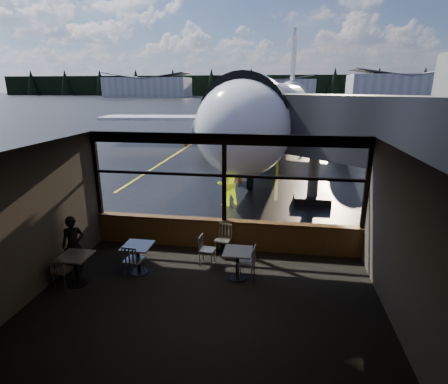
% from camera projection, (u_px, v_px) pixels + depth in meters
% --- Properties ---
extents(ground_plane, '(520.00, 520.00, 0.00)m').
position_uv_depth(ground_plane, '(276.00, 102.00, 124.34)').
color(ground_plane, black).
rests_on(ground_plane, ground).
extents(carpet_floor, '(8.00, 6.00, 0.01)m').
position_uv_depth(carpet_floor, '(204.00, 305.00, 7.90)').
color(carpet_floor, black).
rests_on(carpet_floor, ground).
extents(ceiling, '(8.00, 6.00, 0.04)m').
position_uv_depth(ceiling, '(201.00, 153.00, 6.89)').
color(ceiling, '#38332D').
rests_on(ceiling, ground).
extents(wall_left, '(0.04, 6.00, 3.50)m').
position_uv_depth(wall_left, '(32.00, 224.00, 7.99)').
color(wall_left, '#463F38').
rests_on(wall_left, ground).
extents(wall_right, '(0.04, 6.00, 3.50)m').
position_uv_depth(wall_right, '(403.00, 247.00, 6.81)').
color(wall_right, '#463F38').
rests_on(wall_right, ground).
extents(wall_back, '(8.00, 0.04, 3.50)m').
position_uv_depth(wall_back, '(154.00, 326.00, 4.56)').
color(wall_back, '#463F38').
rests_on(wall_back, ground).
extents(window_sill, '(8.00, 0.28, 0.90)m').
position_uv_depth(window_sill, '(224.00, 235.00, 10.61)').
color(window_sill, '#503218').
rests_on(window_sill, ground).
extents(window_header, '(8.00, 0.18, 0.30)m').
position_uv_depth(window_header, '(224.00, 139.00, 9.78)').
color(window_header, black).
rests_on(window_header, ground).
extents(mullion_left, '(0.12, 0.12, 2.60)m').
position_uv_depth(mullion_left, '(97.00, 174.00, 10.69)').
color(mullion_left, black).
rests_on(mullion_left, ground).
extents(mullion_centre, '(0.12, 0.12, 2.60)m').
position_uv_depth(mullion_centre, '(224.00, 179.00, 10.11)').
color(mullion_centre, black).
rests_on(mullion_centre, ground).
extents(mullion_right, '(0.12, 0.12, 2.60)m').
position_uv_depth(mullion_right, '(367.00, 184.00, 9.53)').
color(mullion_right, black).
rests_on(mullion_right, ground).
extents(window_transom, '(8.00, 0.10, 0.08)m').
position_uv_depth(window_transom, '(224.00, 176.00, 10.08)').
color(window_transom, black).
rests_on(window_transom, ground).
extents(airliner, '(34.53, 40.15, 11.42)m').
position_uv_depth(airliner, '(280.00, 75.00, 27.04)').
color(airliner, white).
rests_on(airliner, ground_plane).
extents(jet_bridge, '(9.11, 11.14, 4.86)m').
position_uv_depth(jet_bridge, '(328.00, 145.00, 14.72)').
color(jet_bridge, '#2A2A2C').
rests_on(jet_bridge, ground_plane).
extents(cafe_table_near, '(0.71, 0.71, 0.78)m').
position_uv_depth(cafe_table_near, '(238.00, 265.00, 8.93)').
color(cafe_table_near, '#A8A49B').
rests_on(cafe_table_near, carpet_floor).
extents(cafe_table_mid, '(0.73, 0.73, 0.80)m').
position_uv_depth(cafe_table_mid, '(138.00, 259.00, 9.20)').
color(cafe_table_mid, '#99948D').
rests_on(cafe_table_mid, carpet_floor).
extents(cafe_table_left, '(0.72, 0.72, 0.79)m').
position_uv_depth(cafe_table_left, '(77.00, 270.00, 8.66)').
color(cafe_table_left, gray).
rests_on(cafe_table_left, carpet_floor).
extents(chair_near_e, '(0.55, 0.55, 0.91)m').
position_uv_depth(chair_near_e, '(246.00, 262.00, 8.92)').
color(chair_near_e, '#BAB4A8').
rests_on(chair_near_e, carpet_floor).
extents(chair_near_w, '(0.51, 0.51, 0.85)m').
position_uv_depth(chair_near_w, '(207.00, 250.00, 9.65)').
color(chair_near_w, '#ABA69A').
rests_on(chair_near_w, carpet_floor).
extents(chair_near_n, '(0.58, 0.58, 0.91)m').
position_uv_depth(chair_near_n, '(223.00, 240.00, 10.22)').
color(chair_near_n, '#B6B1A5').
rests_on(chair_near_n, carpet_floor).
extents(chair_mid_s, '(0.54, 0.54, 0.92)m').
position_uv_depth(chair_mid_s, '(134.00, 260.00, 9.00)').
color(chair_mid_s, '#B9B3A7').
rests_on(chair_mid_s, carpet_floor).
extents(chair_left_s, '(0.54, 0.54, 0.86)m').
position_uv_depth(chair_left_s, '(63.00, 270.00, 8.58)').
color(chair_left_s, '#BCB6AA').
rests_on(chair_left_s, carpet_floor).
extents(passenger, '(0.67, 0.57, 1.56)m').
position_uv_depth(passenger, '(74.00, 245.00, 9.15)').
color(passenger, black).
rests_on(passenger, carpet_floor).
extents(ground_crew, '(1.15, 1.13, 1.86)m').
position_uv_depth(ground_crew, '(227.00, 183.00, 14.44)').
color(ground_crew, '#BFF219').
rests_on(ground_crew, ground_plane).
extents(cone_nose, '(0.31, 0.31, 0.43)m').
position_uv_depth(cone_nose, '(239.00, 178.00, 18.18)').
color(cone_nose, '#FF4008').
rests_on(cone_nose, ground_plane).
extents(cone_wing, '(0.39, 0.39, 0.54)m').
position_uv_depth(cone_wing, '(186.00, 142.00, 30.19)').
color(cone_wing, orange).
rests_on(cone_wing, ground_plane).
extents(hangar_left, '(45.00, 18.00, 11.00)m').
position_uv_depth(hangar_left, '(148.00, 86.00, 189.86)').
color(hangar_left, silver).
rests_on(hangar_left, ground_plane).
extents(hangar_mid, '(38.00, 15.00, 10.00)m').
position_uv_depth(hangar_mid, '(278.00, 87.00, 184.44)').
color(hangar_mid, silver).
rests_on(hangar_mid, ground_plane).
extents(hangar_right, '(50.00, 20.00, 12.00)m').
position_uv_depth(hangar_right, '(403.00, 85.00, 168.69)').
color(hangar_right, silver).
rests_on(hangar_right, ground_plane).
extents(fuel_tank_a, '(8.00, 8.00, 6.00)m').
position_uv_depth(fuel_tank_a, '(221.00, 91.00, 186.59)').
color(fuel_tank_a, silver).
rests_on(fuel_tank_a, ground_plane).
extents(fuel_tank_b, '(8.00, 8.00, 6.00)m').
position_uv_depth(fuel_tank_b, '(239.00, 91.00, 185.11)').
color(fuel_tank_b, silver).
rests_on(fuel_tank_b, ground_plane).
extents(fuel_tank_c, '(8.00, 8.00, 6.00)m').
position_uv_depth(fuel_tank_c, '(258.00, 91.00, 183.64)').
color(fuel_tank_c, silver).
rests_on(fuel_tank_c, ground_plane).
extents(treeline, '(360.00, 3.00, 12.00)m').
position_uv_depth(treeline, '(278.00, 86.00, 207.82)').
color(treeline, black).
rests_on(treeline, ground_plane).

